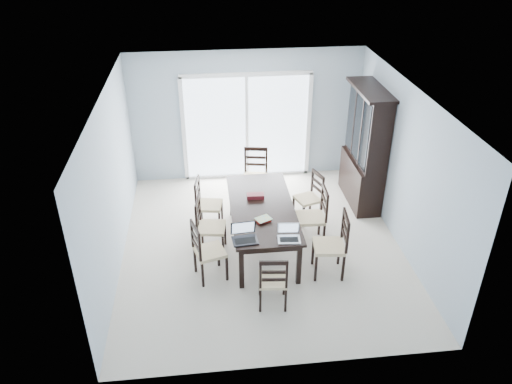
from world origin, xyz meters
TOP-DOWN VIEW (x-y plane):
  - floor at (0.00, 0.00)m, footprint 5.00×5.00m
  - ceiling at (0.00, 0.00)m, footprint 5.00×5.00m
  - back_wall at (0.00, 2.50)m, footprint 4.50×0.02m
  - wall_left at (-2.25, 0.00)m, footprint 0.02×5.00m
  - wall_right at (2.25, 0.00)m, footprint 0.02×5.00m
  - balcony at (0.00, 3.50)m, footprint 4.50×2.00m
  - railing at (0.00, 4.50)m, footprint 4.50×0.06m
  - dining_table at (0.00, 0.00)m, footprint 1.00×2.20m
  - china_hutch at (2.02, 1.25)m, footprint 0.50×1.38m
  - sliding_door at (0.00, 2.48)m, footprint 2.52×0.05m
  - chair_left_near at (-0.95, -0.72)m, footprint 0.53×0.52m
  - chair_left_mid at (-0.90, -0.05)m, footprint 0.49×0.48m
  - chair_left_far at (-0.91, 0.66)m, footprint 0.48×0.47m
  - chair_right_near at (1.01, -0.81)m, footprint 0.50×0.49m
  - chair_right_mid at (0.90, 0.01)m, footprint 0.46×0.45m
  - chair_right_far at (0.97, 0.73)m, footprint 0.50×0.50m
  - chair_end_near at (-0.03, -1.47)m, footprint 0.42×0.43m
  - chair_end_far at (0.07, 1.55)m, footprint 0.51×0.53m
  - laptop_dark at (-0.35, -0.90)m, footprint 0.38×0.28m
  - laptop_silver at (0.27, -0.94)m, footprint 0.34×0.25m
  - book_stack at (-0.04, -0.40)m, footprint 0.28×0.26m
  - cell_phone at (0.16, -0.88)m, footprint 0.13×0.10m
  - game_box at (-0.07, 0.28)m, footprint 0.28×0.15m
  - hot_tub at (-0.81, 3.61)m, footprint 2.09×1.92m

SIDE VIEW (x-z plane):
  - balcony at x=0.00m, z-range -0.10..0.00m
  - floor at x=0.00m, z-range 0.00..0.00m
  - hot_tub at x=-0.81m, z-range 0.00..0.98m
  - chair_end_near at x=-0.03m, z-range 0.03..1.05m
  - chair_right_far at x=0.97m, z-range 0.03..1.06m
  - railing at x=0.00m, z-range 0.00..1.10m
  - chair_left_far at x=-0.91m, z-range 0.03..1.11m
  - chair_left_near at x=-0.95m, z-range 0.03..1.14m
  - chair_left_mid at x=-0.90m, z-range 0.03..1.15m
  - chair_right_mid at x=0.90m, z-range 0.03..1.19m
  - chair_end_far at x=0.07m, z-range 0.03..1.21m
  - chair_right_near at x=1.01m, z-range 0.03..1.22m
  - dining_table at x=0.00m, z-range 0.30..1.05m
  - cell_phone at x=0.16m, z-range 0.75..0.76m
  - book_stack at x=-0.04m, z-range 0.75..0.79m
  - game_box at x=-0.07m, z-range 0.75..0.82m
  - laptop_silver at x=0.27m, z-range 0.69..0.91m
  - laptop_dark at x=-0.35m, z-range 0.69..0.93m
  - china_hutch at x=2.02m, z-range -0.03..2.17m
  - sliding_door at x=0.00m, z-range 0.00..2.18m
  - back_wall at x=0.00m, z-range 0.00..2.60m
  - wall_left at x=-2.25m, z-range 0.00..2.60m
  - wall_right at x=2.25m, z-range 0.00..2.60m
  - ceiling at x=0.00m, z-range 2.60..2.60m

